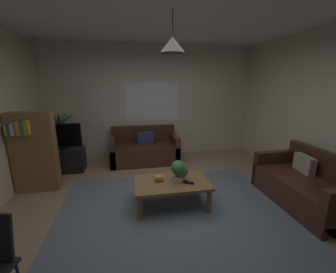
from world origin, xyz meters
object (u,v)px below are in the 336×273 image
object	(u,v)px
coffee_table	(172,185)
remote_on_table_0	(188,183)
tv	(59,136)
pendant_lamp	(173,45)
remote_on_table_1	(184,181)
couch_right_side	(306,187)
couch_under_window	(145,150)
tv_stand	(62,160)
book_on_table_1	(159,178)
book_on_table_0	(159,180)
potted_palm_corner	(59,138)
bookshelf_corner	(34,151)
book_on_table_2	(159,177)
potted_plant_on_table	(180,170)

from	to	relation	value
coffee_table	remote_on_table_0	size ratio (longest dim) A/B	7.03
tv	pendant_lamp	xyz separation A→B (m)	(2.04, -1.71, 1.56)
remote_on_table_1	couch_right_side	bearing A→B (deg)	142.30
couch_under_window	couch_right_side	distance (m)	3.30
couch_right_side	tv_stand	xyz separation A→B (m)	(-4.13, 2.05, -0.02)
couch_right_side	tv_stand	distance (m)	4.61
coffee_table	remote_on_table_0	world-z (taller)	remote_on_table_0
book_on_table_1	pendant_lamp	xyz separation A→B (m)	(0.19, -0.07, 1.90)
book_on_table_1	book_on_table_0	bearing A→B (deg)	42.45
potted_palm_corner	bookshelf_corner	xyz separation A→B (m)	(-0.03, -1.32, 0.12)
remote_on_table_0	potted_palm_corner	size ratio (longest dim) A/B	0.12
book_on_table_2	pendant_lamp	distance (m)	1.89
coffee_table	remote_on_table_0	distance (m)	0.26
couch_under_window	book_on_table_0	xyz separation A→B (m)	(0.08, -1.92, 0.14)
coffee_table	couch_right_side	bearing A→B (deg)	-8.77
potted_plant_on_table	tv_stand	xyz separation A→B (m)	(-2.16, 1.72, -0.33)
potted_palm_corner	remote_on_table_0	bearing A→B (deg)	-43.74
book_on_table_2	remote_on_table_0	bearing A→B (deg)	-21.14
coffee_table	book_on_table_0	size ratio (longest dim) A/B	8.86
book_on_table_1	remote_on_table_1	world-z (taller)	book_on_table_1
tv_stand	bookshelf_corner	bearing A→B (deg)	-102.83
remote_on_table_0	potted_plant_on_table	xyz separation A→B (m)	(-0.11, 0.11, 0.16)
couch_under_window	potted_palm_corner	distance (m)	1.98
coffee_table	potted_plant_on_table	distance (m)	0.26
potted_palm_corner	remote_on_table_1	bearing A→B (deg)	-43.82
remote_on_table_0	potted_palm_corner	world-z (taller)	potted_palm_corner
pendant_lamp	bookshelf_corner	bearing A→B (deg)	157.70
tv_stand	tv	distance (m)	0.53
book_on_table_0	book_on_table_1	distance (m)	0.03
tv	remote_on_table_0	bearing A→B (deg)	-38.37
book_on_table_0	potted_palm_corner	size ratio (longest dim) A/B	0.10
remote_on_table_0	bookshelf_corner	world-z (taller)	bookshelf_corner
remote_on_table_1	book_on_table_0	bearing A→B (deg)	-48.50
couch_right_side	remote_on_table_1	distance (m)	1.94
couch_under_window	potted_palm_corner	world-z (taller)	potted_palm_corner
bookshelf_corner	remote_on_table_1	bearing A→B (deg)	-21.78
couch_right_side	book_on_table_0	distance (m)	2.30
book_on_table_0	tv_stand	xyz separation A→B (m)	(-1.86, 1.65, -0.16)
couch_under_window	tv	bearing A→B (deg)	-170.71
book_on_table_1	remote_on_table_0	world-z (taller)	book_on_table_1
book_on_table_1	tv_stand	distance (m)	2.49
remote_on_table_1	potted_plant_on_table	distance (m)	0.18
remote_on_table_0	pendant_lamp	bearing A→B (deg)	-77.31
tv_stand	couch_right_side	bearing A→B (deg)	-26.41
couch_under_window	tv_stand	distance (m)	1.80
couch_under_window	book_on_table_1	bearing A→B (deg)	-87.80
tv_stand	potted_palm_corner	world-z (taller)	potted_palm_corner
coffee_table	potted_palm_corner	bearing A→B (deg)	134.59
couch_under_window	potted_plant_on_table	distance (m)	2.04
couch_under_window	book_on_table_0	size ratio (longest dim) A/B	12.28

